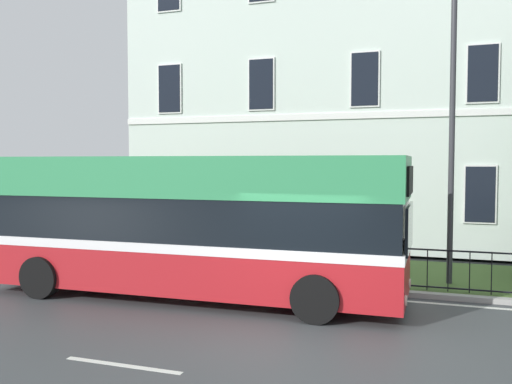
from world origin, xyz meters
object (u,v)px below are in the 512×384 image
object	(u,v)px
single_decker_bus	(190,223)
litter_bin	(287,252)
georgian_townhouse	(340,71)
street_lamp_post	(452,103)

from	to	relation	value
single_decker_bus	litter_bin	size ratio (longest dim) A/B	8.63
georgian_townhouse	litter_bin	xyz separation A→B (m)	(0.28, -9.08, -6.27)
georgian_townhouse	street_lamp_post	bearing A→B (deg)	-63.87
georgian_townhouse	litter_bin	bearing A→B (deg)	-88.21
single_decker_bus	litter_bin	xyz separation A→B (m)	(1.52, 2.79, -1.01)
georgian_townhouse	single_decker_bus	world-z (taller)	georgian_townhouse
street_lamp_post	litter_bin	size ratio (longest dim) A/B	6.91
street_lamp_post	litter_bin	world-z (taller)	street_lamp_post
georgian_townhouse	litter_bin	size ratio (longest dim) A/B	12.65
georgian_townhouse	street_lamp_post	distance (m)	10.30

